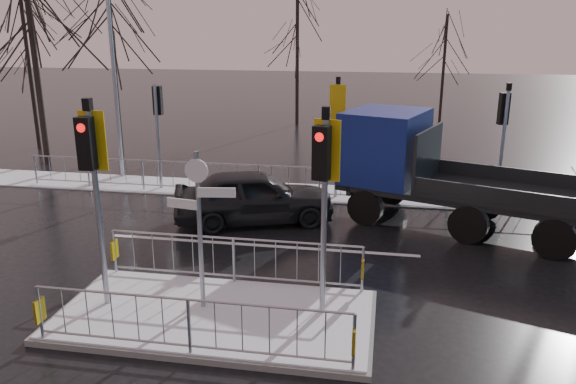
% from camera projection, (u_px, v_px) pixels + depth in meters
% --- Properties ---
extents(ground, '(120.00, 120.00, 0.00)m').
position_uv_depth(ground, '(215.00, 319.00, 10.70)').
color(ground, black).
rests_on(ground, ground).
extents(snow_verge, '(30.00, 2.00, 0.04)m').
position_uv_depth(snow_verge, '(292.00, 192.00, 18.81)').
color(snow_verge, white).
rests_on(snow_verge, ground).
extents(lane_markings, '(8.00, 11.38, 0.01)m').
position_uv_depth(lane_markings, '(210.00, 328.00, 10.38)').
color(lane_markings, silver).
rests_on(lane_markings, ground).
extents(traffic_island, '(6.00, 3.04, 4.15)m').
position_uv_depth(traffic_island, '(214.00, 300.00, 10.60)').
color(traffic_island, slate).
rests_on(traffic_island, ground).
extents(far_kerb_fixtures, '(18.00, 0.65, 3.83)m').
position_uv_depth(far_kerb_fixtures, '(298.00, 167.00, 17.99)').
color(far_kerb_fixtures, '#9397A0').
rests_on(far_kerb_fixtures, ground).
extents(car_far_lane, '(4.82, 3.18, 1.53)m').
position_uv_depth(car_far_lane, '(254.00, 196.00, 15.78)').
color(car_far_lane, black).
rests_on(car_far_lane, ground).
extents(flatbed_truck, '(7.07, 4.51, 3.08)m').
position_uv_depth(flatbed_truck, '(416.00, 164.00, 15.74)').
color(flatbed_truck, black).
rests_on(flatbed_truck, ground).
extents(tree_near_a, '(4.75, 4.75, 8.97)m').
position_uv_depth(tree_near_a, '(28.00, 5.00, 21.10)').
color(tree_near_a, black).
rests_on(tree_near_a, ground).
extents(tree_near_b, '(4.00, 4.00, 7.55)m').
position_uv_depth(tree_near_b, '(111.00, 31.00, 22.37)').
color(tree_near_b, black).
rests_on(tree_near_b, ground).
extents(tree_near_c, '(3.50, 3.50, 6.61)m').
position_uv_depth(tree_near_c, '(27.00, 46.00, 24.25)').
color(tree_near_c, black).
rests_on(tree_near_c, ground).
extents(tree_far_a, '(3.75, 3.75, 7.08)m').
position_uv_depth(tree_far_a, '(297.00, 36.00, 30.42)').
color(tree_far_a, black).
rests_on(tree_far_a, ground).
extents(tree_far_b, '(3.25, 3.25, 6.14)m').
position_uv_depth(tree_far_b, '(445.00, 48.00, 31.14)').
color(tree_far_b, black).
rests_on(tree_far_b, ground).
extents(street_lamp_left, '(1.25, 0.18, 8.20)m').
position_uv_depth(street_lamp_left, '(114.00, 52.00, 19.46)').
color(street_lamp_left, '#9397A0').
rests_on(street_lamp_left, ground).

